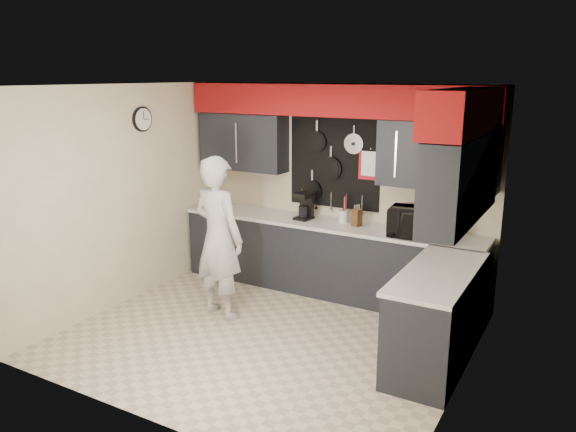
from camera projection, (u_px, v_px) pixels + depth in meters
The scene contains 10 objects.
ground at pixel (267, 336), 5.98m from camera, with size 4.00×4.00×0.00m, color #C3B398.
back_wall_assembly at pixel (335, 133), 6.83m from camera, with size 4.00×0.36×2.60m.
right_wall_assembly at pixel (464, 165), 4.84m from camera, with size 0.36×3.50×2.60m.
left_wall_assembly at pixel (123, 194), 6.62m from camera, with size 0.05×3.50×2.60m.
base_cabinets at pixel (352, 271), 6.58m from camera, with size 3.95×2.20×0.92m.
microwave at pixel (416, 223), 6.31m from camera, with size 0.59×0.40×0.33m, color black.
knife_block at pixel (357, 218), 6.77m from camera, with size 0.10×0.10×0.21m, color #3D2813.
utensil_crock at pixel (343, 217), 6.93m from camera, with size 0.12×0.12×0.15m, color silver.
coffee_maker at pixel (305, 205), 7.09m from camera, with size 0.22×0.25×0.34m.
person at pixel (218, 238), 6.28m from camera, with size 0.68×0.44×1.85m, color #A8A7A5.
Camera 1 is at (2.90, -4.66, 2.71)m, focal length 35.00 mm.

